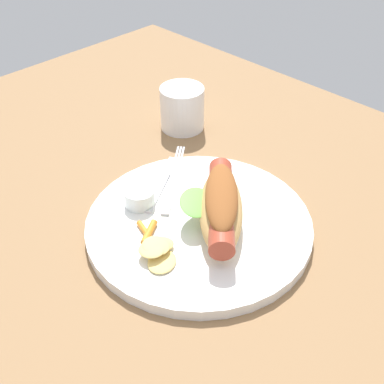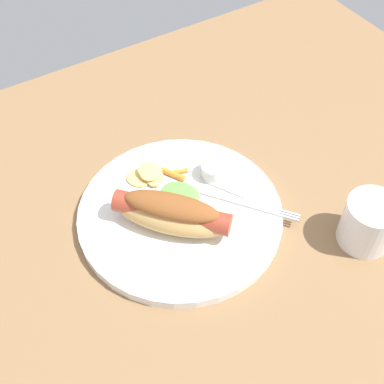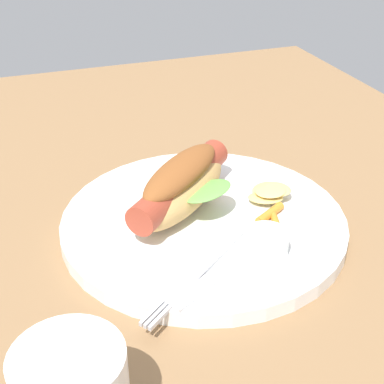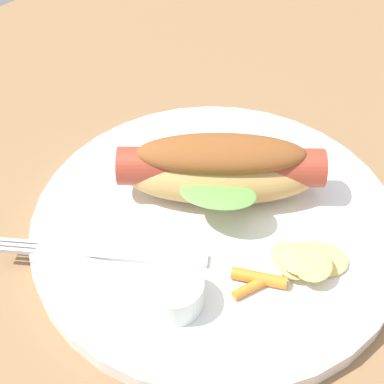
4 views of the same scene
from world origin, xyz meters
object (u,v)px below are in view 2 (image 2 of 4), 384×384
fork (243,202)px  chips_pile (147,174)px  knife (238,192)px  sauce_ramekin (215,170)px  drinking_cup (369,223)px  carrot_garnish (175,173)px  plate (180,214)px  hot_dog (173,215)px

fork → chips_pile: chips_pile is taller
knife → sauce_ramekin: bearing=164.3°
drinking_cup → chips_pile: bearing=130.4°
carrot_garnish → knife: bearing=-51.3°
fork → drinking_cup: (11.78, -13.37, 1.96)cm
sauce_ramekin → chips_pile: sauce_ramekin is taller
plate → carrot_garnish: bearing=65.9°
chips_pile → drinking_cup: 33.16cm
plate → drinking_cup: (20.50, -16.98, 2.96)cm
fork → knife: size_ratio=1.03×
fork → chips_pile: (-9.69, 11.87, 0.62)cm
hot_dog → fork: bearing=39.4°
chips_pile → drinking_cup: bearing=-49.6°
sauce_ramekin → knife: (1.21, -4.82, -1.02)cm
carrot_garnish → sauce_ramekin: bearing=-31.6°
plate → drinking_cup: drinking_cup is taller
sauce_ramekin → fork: bearing=-85.3°
hot_dog → chips_pile: 10.64cm
chips_pile → knife: bearing=-43.4°
hot_dog → sauce_ramekin: (10.42, 5.40, -1.72)cm
hot_dog → fork: 11.42cm
knife → carrot_garnish: bearing=-171.1°
plate → knife: (9.37, -1.51, 0.98)cm
sauce_ramekin → drinking_cup: 23.77cm
plate → drinking_cup: bearing=-39.6°
sauce_ramekin → fork: sauce_ramekin is taller
fork → carrot_garnish: (-5.80, 10.14, 0.24)cm
hot_dog → plate: bearing=90.0°
sauce_ramekin → chips_pile: size_ratio=0.63×
fork → drinking_cup: size_ratio=1.81×
sauce_ramekin → plate: bearing=-157.9°
hot_dog → sauce_ramekin: hot_dog is taller
fork → drinking_cup: bearing=3.4°
plate → hot_dog: size_ratio=1.93×
plate → fork: fork is taller
plate → fork: bearing=-22.5°
chips_pile → drinking_cup: (21.47, -25.24, 1.34)cm
knife → carrot_garnish: size_ratio=3.30×
chips_pile → carrot_garnish: chips_pile is taller
hot_dog → chips_pile: (1.30, 10.35, -2.10)cm
chips_pile → carrot_garnish: bearing=-24.1°
carrot_garnish → drinking_cup: drinking_cup is taller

